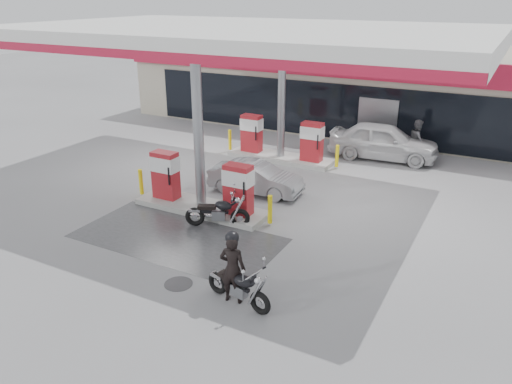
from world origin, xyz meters
TOP-DOWN VIEW (x-y plane):
  - ground at (0.00, 0.00)m, footprint 90.00×90.00m
  - wet_patch at (0.50, 0.00)m, footprint 6.00×3.00m
  - drain_cover at (2.00, -2.00)m, footprint 0.70×0.70m
  - store_building at (0.01, 15.94)m, footprint 22.00×8.22m
  - canopy at (0.00, 5.00)m, footprint 16.00×10.02m
  - pump_island_near at (0.00, 2.00)m, footprint 5.14×1.30m
  - pump_island_far at (0.00, 8.00)m, footprint 5.14×1.30m
  - main_motorcycle at (3.73, -2.00)m, footprint 1.84×0.77m
  - biker_main at (3.54, -1.97)m, footprint 0.68×0.50m
  - parked_motorcycle at (1.15, 1.22)m, footprint 1.86×1.03m
  - sedan_white at (3.77, 10.20)m, footprint 4.69×2.23m
  - attendant at (5.05, 10.80)m, footprint 0.79×0.94m
  - hatchback_silver at (0.82, 4.20)m, footprint 3.42×1.41m
  - parked_car_left at (-9.23, 14.00)m, footprint 4.63×2.70m
  - parked_car_right at (4.50, 13.44)m, footprint 4.86×3.67m

SIDE VIEW (x-z plane):
  - ground at x=0.00m, z-range 0.00..0.00m
  - wet_patch at x=0.50m, z-range 0.00..0.00m
  - drain_cover at x=2.00m, z-range 0.00..0.01m
  - main_motorcycle at x=3.73m, z-range -0.05..0.90m
  - parked_motorcycle at x=1.15m, z-range -0.06..0.96m
  - hatchback_silver at x=0.82m, z-range 0.00..1.10m
  - parked_car_right at x=4.50m, z-range 0.00..1.23m
  - parked_car_left at x=-9.23m, z-range 0.00..1.26m
  - pump_island_near at x=0.00m, z-range -0.18..1.60m
  - pump_island_far at x=0.00m, z-range -0.18..1.60m
  - sedan_white at x=3.77m, z-range 0.00..1.55m
  - biker_main at x=3.54m, z-range 0.00..1.69m
  - attendant at x=5.05m, z-range 0.00..1.71m
  - store_building at x=0.01m, z-range 0.01..4.01m
  - canopy at x=0.00m, z-range 2.51..8.02m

